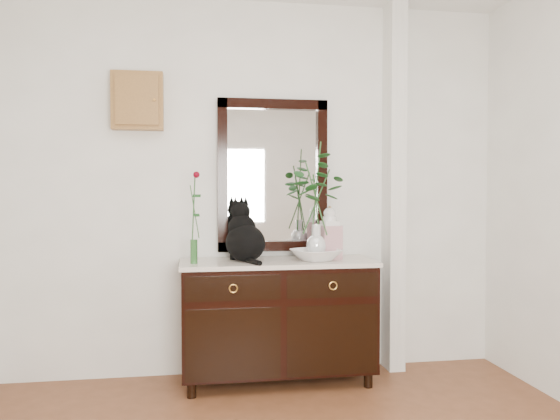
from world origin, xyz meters
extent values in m
cube|color=white|center=(0.00, 1.98, 1.35)|extent=(3.60, 0.04, 2.70)
cube|color=white|center=(1.00, 1.90, 1.35)|extent=(0.12, 0.20, 2.70)
cube|color=black|center=(0.10, 1.73, 0.46)|extent=(1.30, 0.50, 0.82)
cube|color=silver|center=(0.10, 1.73, 0.83)|extent=(1.33, 0.52, 0.03)
cube|color=black|center=(0.10, 1.97, 1.44)|extent=(0.80, 0.06, 1.10)
cube|color=white|center=(0.10, 1.98, 1.44)|extent=(0.66, 0.01, 0.96)
cube|color=brown|center=(-0.85, 1.94, 1.95)|extent=(0.35, 0.10, 0.40)
imported|color=silver|center=(0.36, 1.67, 0.89)|extent=(0.42, 0.42, 0.08)
camera|label=1|loc=(-0.47, -1.96, 1.33)|focal=35.00mm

